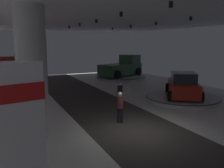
{
  "coord_description": "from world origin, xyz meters",
  "views": [
    {
      "loc": [
        -5.52,
        -9.18,
        3.97
      ],
      "look_at": [
        0.86,
        4.79,
        1.4
      ],
      "focal_mm": 39.25,
      "sensor_mm": 36.0,
      "label": 1
    }
  ],
  "objects_px": {
    "display_car_mid_right": "(183,86)",
    "brand_sign_pylon": "(16,146)",
    "visitor_walking_near": "(120,93)",
    "display_platform_mid_right": "(182,98)",
    "column_left": "(32,73)",
    "display_platform_deep_right": "(120,77)",
    "visitor_walking_far": "(120,105)",
    "pickup_truck_deep_right": "(122,67)"
  },
  "relations": [
    {
      "from": "pickup_truck_deep_right",
      "to": "display_platform_mid_right",
      "type": "relative_size",
      "value": 1.13
    },
    {
      "from": "visitor_walking_near",
      "to": "pickup_truck_deep_right",
      "type": "bearing_deg",
      "value": 62.41
    },
    {
      "from": "column_left",
      "to": "display_platform_deep_right",
      "type": "bearing_deg",
      "value": 51.39
    },
    {
      "from": "column_left",
      "to": "visitor_walking_far",
      "type": "height_order",
      "value": "column_left"
    },
    {
      "from": "brand_sign_pylon",
      "to": "visitor_walking_far",
      "type": "bearing_deg",
      "value": 46.81
    },
    {
      "from": "display_platform_deep_right",
      "to": "display_car_mid_right",
      "type": "bearing_deg",
      "value": -93.86
    },
    {
      "from": "display_platform_deep_right",
      "to": "display_platform_mid_right",
      "type": "height_order",
      "value": "display_platform_deep_right"
    },
    {
      "from": "brand_sign_pylon",
      "to": "display_platform_mid_right",
      "type": "relative_size",
      "value": 0.71
    },
    {
      "from": "display_platform_mid_right",
      "to": "brand_sign_pylon",
      "type": "bearing_deg",
      "value": -144.63
    },
    {
      "from": "display_car_mid_right",
      "to": "brand_sign_pylon",
      "type": "bearing_deg",
      "value": -144.67
    },
    {
      "from": "brand_sign_pylon",
      "to": "visitor_walking_far",
      "type": "xyz_separation_m",
      "value": [
        5.12,
        5.46,
        -0.97
      ]
    },
    {
      "from": "pickup_truck_deep_right",
      "to": "visitor_walking_near",
      "type": "xyz_separation_m",
      "value": [
        -5.86,
        -11.21,
        -0.36
      ]
    },
    {
      "from": "display_platform_deep_right",
      "to": "visitor_walking_far",
      "type": "relative_size",
      "value": 3.57
    },
    {
      "from": "brand_sign_pylon",
      "to": "column_left",
      "type": "bearing_deg",
      "value": 79.57
    },
    {
      "from": "display_platform_deep_right",
      "to": "display_car_mid_right",
      "type": "xyz_separation_m",
      "value": [
        -0.76,
        -11.27,
        0.86
      ]
    },
    {
      "from": "display_platform_deep_right",
      "to": "pickup_truck_deep_right",
      "type": "relative_size",
      "value": 1.0
    },
    {
      "from": "brand_sign_pylon",
      "to": "visitor_walking_far",
      "type": "distance_m",
      "value": 7.55
    },
    {
      "from": "brand_sign_pylon",
      "to": "visitor_walking_near",
      "type": "distance_m",
      "value": 10.48
    },
    {
      "from": "display_platform_deep_right",
      "to": "visitor_walking_far",
      "type": "height_order",
      "value": "visitor_walking_far"
    },
    {
      "from": "brand_sign_pylon",
      "to": "display_car_mid_right",
      "type": "distance_m",
      "value": 13.84
    },
    {
      "from": "brand_sign_pylon",
      "to": "display_platform_mid_right",
      "type": "height_order",
      "value": "brand_sign_pylon"
    },
    {
      "from": "display_platform_mid_right",
      "to": "column_left",
      "type": "bearing_deg",
      "value": -166.02
    },
    {
      "from": "display_platform_mid_right",
      "to": "visitor_walking_near",
      "type": "xyz_separation_m",
      "value": [
        -4.82,
        0.17,
        0.75
      ]
    },
    {
      "from": "column_left",
      "to": "visitor_walking_near",
      "type": "xyz_separation_m",
      "value": [
        5.46,
        2.73,
        -1.84
      ]
    },
    {
      "from": "brand_sign_pylon",
      "to": "visitor_walking_far",
      "type": "height_order",
      "value": "brand_sign_pylon"
    },
    {
      "from": "pickup_truck_deep_right",
      "to": "visitor_walking_far",
      "type": "xyz_separation_m",
      "value": [
        -7.2,
        -13.94,
        -0.36
      ]
    },
    {
      "from": "pickup_truck_deep_right",
      "to": "display_platform_deep_right",
      "type": "bearing_deg",
      "value": -155.84
    },
    {
      "from": "column_left",
      "to": "display_car_mid_right",
      "type": "distance_m",
      "value": 10.71
    },
    {
      "from": "display_car_mid_right",
      "to": "visitor_walking_near",
      "type": "distance_m",
      "value": 4.81
    },
    {
      "from": "column_left",
      "to": "display_platform_mid_right",
      "type": "xyz_separation_m",
      "value": [
        10.29,
        2.56,
        -2.59
      ]
    },
    {
      "from": "column_left",
      "to": "visitor_walking_near",
      "type": "distance_m",
      "value": 6.38
    },
    {
      "from": "display_car_mid_right",
      "to": "display_platform_mid_right",
      "type": "bearing_deg",
      "value": 55.99
    },
    {
      "from": "visitor_walking_near",
      "to": "display_platform_mid_right",
      "type": "bearing_deg",
      "value": -1.98
    },
    {
      "from": "column_left",
      "to": "pickup_truck_deep_right",
      "type": "xyz_separation_m",
      "value": [
        11.32,
        13.94,
        -1.48
      ]
    },
    {
      "from": "brand_sign_pylon",
      "to": "display_platform_deep_right",
      "type": "bearing_deg",
      "value": 58.01
    },
    {
      "from": "brand_sign_pylon",
      "to": "pickup_truck_deep_right",
      "type": "xyz_separation_m",
      "value": [
        12.33,
        19.4,
        -0.61
      ]
    },
    {
      "from": "brand_sign_pylon",
      "to": "visitor_walking_near",
      "type": "bearing_deg",
      "value": 51.68
    },
    {
      "from": "visitor_walking_near",
      "to": "column_left",
      "type": "bearing_deg",
      "value": -153.46
    },
    {
      "from": "visitor_walking_near",
      "to": "visitor_walking_far",
      "type": "distance_m",
      "value": 3.04
    },
    {
      "from": "column_left",
      "to": "visitor_walking_far",
      "type": "relative_size",
      "value": 3.46
    },
    {
      "from": "column_left",
      "to": "pickup_truck_deep_right",
      "type": "height_order",
      "value": "column_left"
    },
    {
      "from": "pickup_truck_deep_right",
      "to": "display_car_mid_right",
      "type": "distance_m",
      "value": 11.46
    }
  ]
}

